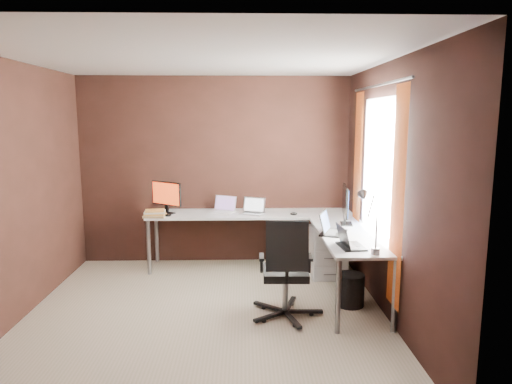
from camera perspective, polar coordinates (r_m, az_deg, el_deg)
room at (r=4.44m, az=-2.09°, el=0.46°), size 3.60×3.60×2.50m
desk at (r=5.53m, az=3.25°, el=-4.11°), size 2.65×2.25×0.73m
drawer_pedestal at (r=5.81m, az=8.95°, el=-7.40°), size 0.42×0.50×0.60m
monitor_left at (r=5.97m, az=-11.14°, el=-0.45°), size 0.41×0.29×0.42m
monitor_right at (r=5.36m, az=11.11°, el=-1.32°), size 0.16×0.55×0.45m
laptop_white at (r=6.01m, az=-4.06°, el=-2.07°), size 0.37×0.32×0.20m
laptop_silver at (r=5.89m, az=-0.42°, el=-2.28°), size 0.36×0.32×0.20m
laptop_black_big at (r=4.96m, az=9.28°, el=-4.54°), size 0.36×0.42×0.24m
laptop_black_small at (r=4.47m, az=11.46°, el=-6.20°), size 0.25×0.33×0.21m
book_stack at (r=5.85m, az=-12.53°, el=-2.64°), size 0.27×0.23×0.08m
mouse_left at (r=5.83m, az=-10.97°, el=-2.87°), size 0.09×0.07×0.03m
mouse_corner at (r=5.82m, az=4.73°, el=-2.73°), size 0.10×0.07×0.04m
desk_lamp at (r=4.28m, az=13.82°, el=-2.64°), size 0.19×0.22×0.58m
office_chair at (r=4.59m, az=3.71°, el=-11.93°), size 0.57×0.57×1.01m
wastebasket at (r=5.00m, az=11.68°, el=-11.88°), size 0.39×0.39×0.34m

